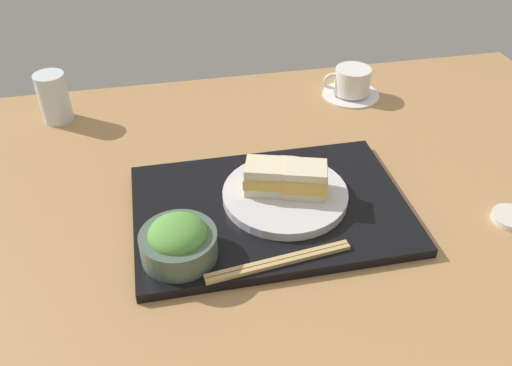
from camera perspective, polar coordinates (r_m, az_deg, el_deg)
The scene contains 10 objects.
ground_plane at distance 93.06cm, azimuth 3.62°, elevation -3.08°, with size 140.00×100.00×3.00cm, color tan.
serving_tray at distance 89.94cm, azimuth 1.52°, elevation -2.74°, with size 45.00×30.78×1.69cm, color black.
sandwich_plate at distance 90.42cm, azimuth 3.08°, elevation -1.19°, with size 21.03×21.03×1.57cm, color silver.
sandwich_near at distance 88.56cm, azimuth 1.10°, elevation 0.67°, with size 8.56×7.47×5.17cm.
sandwich_far at distance 88.24cm, azimuth 5.21°, elevation 0.37°, with size 8.58×7.39×5.25cm.
salad_bowl at distance 79.57cm, azimuth -8.24°, elevation -6.09°, with size 11.47×11.47×6.53cm.
chopsticks_pair at distance 79.40cm, azimuth 2.45°, elevation -8.33°, with size 22.37×4.32×0.70cm.
coffee_cup at distance 125.01cm, azimuth 10.11°, elevation 10.35°, with size 13.06×12.93×6.62cm.
drinking_glass at distance 120.13cm, azimuth -20.67°, elevation 8.47°, with size 6.26×6.26×10.49cm, color silver.
small_sauce_dish at distance 98.11cm, azimuth 25.45°, elevation -3.35°, with size 6.31×6.31×1.10cm, color silver.
Camera 1 is at (-19.83, -67.83, 59.05)cm, focal length 37.70 mm.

